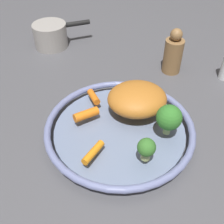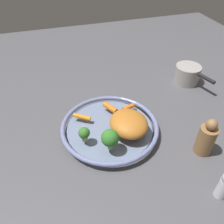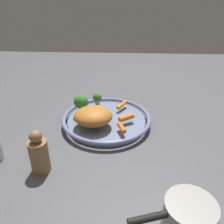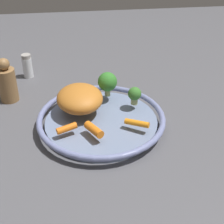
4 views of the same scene
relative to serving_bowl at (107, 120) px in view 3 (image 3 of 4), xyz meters
The scene contains 10 objects.
ground_plane 0.02m from the serving_bowl, ahead, with size 2.18×2.18×0.00m, color #4C4C51.
serving_bowl is the anchor object (origin of this frame).
roast_chicken_piece 0.08m from the serving_bowl, 129.43° to the right, with size 0.14×0.13×0.06m, color #B76B25.
baby_carrot_near_rim 0.11m from the serving_bowl, 55.43° to the left, with size 0.02×0.02×0.06m, color orange.
baby_carrot_back 0.11m from the serving_bowl, 56.87° to the right, with size 0.02×0.02×0.05m, color orange.
baby_carrot_left 0.09m from the serving_bowl, 18.46° to the right, with size 0.02×0.02×0.06m, color orange.
broccoli_floret_edge 0.12m from the serving_bowl, 115.04° to the left, with size 0.04×0.04×0.05m.
broccoli_floret_mid 0.12m from the serving_bowl, 164.09° to the left, with size 0.06×0.06×0.07m.
pepper_mill 0.32m from the serving_bowl, 123.28° to the right, with size 0.06×0.06×0.14m.
saucepan 0.49m from the serving_bowl, 64.43° to the right, with size 0.19×0.11×0.08m.
Camera 3 is at (0.06, -0.77, 0.49)m, focal length 36.84 mm.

